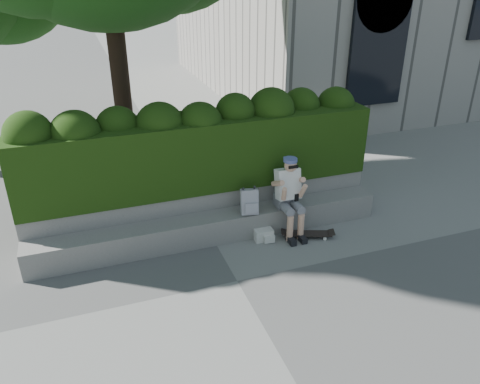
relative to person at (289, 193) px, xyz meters
name	(u,v)px	position (x,y,z in m)	size (l,w,h in m)	color
ground	(237,281)	(-1.31, -1.07, -0.75)	(80.00, 80.00, 0.00)	slate
bench_ledge	(213,228)	(-1.31, 0.18, -0.53)	(6.00, 0.45, 0.45)	gray
planter_wall	(205,208)	(-1.31, 0.66, -0.38)	(6.00, 0.50, 0.75)	gray
hedge	(199,152)	(-1.31, 0.88, 0.60)	(6.00, 1.00, 1.20)	black
person	(289,193)	(0.00, 0.00, 0.00)	(0.40, 0.76, 1.38)	slate
skateboard	(308,234)	(0.25, -0.31, -0.68)	(0.83, 0.47, 0.09)	black
backpack_plaid	(249,202)	(-0.69, 0.08, -0.09)	(0.29, 0.15, 0.43)	#BABABF
backpack_ground	(263,234)	(-0.50, -0.11, -0.65)	(0.31, 0.22, 0.20)	beige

